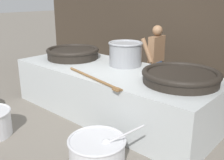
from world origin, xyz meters
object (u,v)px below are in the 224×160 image
Objects in this scene: giant_wok_near at (73,53)px; stock_pot at (125,53)px; giant_wok_far at (181,76)px; prep_bowl_vegetables at (97,151)px; cook at (156,59)px.

stock_pot is (1.15, 0.28, 0.11)m from giant_wok_near.
stock_pot is at bearing 13.52° from giant_wok_near.
giant_wok_far is 1.83× the size of stock_pot.
stock_pot reaches higher than prep_bowl_vegetables.
giant_wok_far reaches higher than prep_bowl_vegetables.
stock_pot reaches higher than giant_wok_far.
cook reaches higher than giant_wok_near.
giant_wok_near is 1.72m from cook.
giant_wok_near is at bearing 146.10° from prep_bowl_vegetables.
cook is at bearing 86.20° from stock_pot.
prep_bowl_vegetables is at bearing 105.62° from cook.
cook is (-1.19, 1.18, -0.13)m from giant_wok_far.
cook reaches higher than stock_pot.
giant_wok_far is at bearing -11.31° from stock_pot.
giant_wok_far is at bearing 132.73° from cook.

